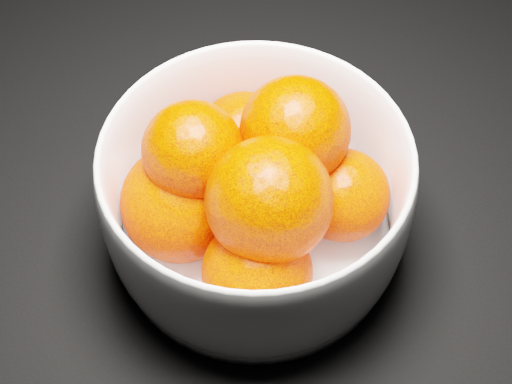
% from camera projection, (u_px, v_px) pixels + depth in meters
% --- Properties ---
extents(bowl, '(0.24, 0.24, 0.12)m').
position_uv_depth(bowl, '(256.00, 196.00, 0.55)').
color(bowl, white).
rests_on(bowl, ground).
extents(orange_pile, '(0.20, 0.19, 0.14)m').
position_uv_depth(orange_pile, '(249.00, 186.00, 0.54)').
color(orange_pile, '#FF2E00').
rests_on(orange_pile, bowl).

